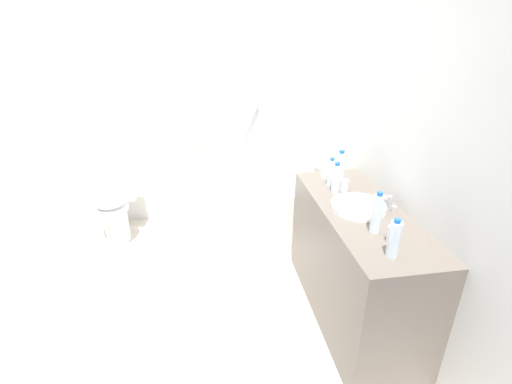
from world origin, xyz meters
The scene contains 18 objects.
ground_plane centered at (0.00, 0.00, 0.00)m, with size 4.20×4.20×0.00m, color beige.
wall_back_tiled centered at (0.00, 1.39, 1.26)m, with size 3.60×0.10×2.52m, color silver.
wall_right_mirror centered at (1.65, 0.00, 1.26)m, with size 0.10×3.08×2.52m, color silver.
bathtub centered at (0.76, 0.98, 0.27)m, with size 1.56×0.71×1.25m.
toilet centered at (-0.54, 0.98, 0.37)m, with size 0.37×0.51×0.71m.
vanity_counter centered at (1.34, -0.40, 0.44)m, with size 0.53×1.41×0.87m, color #6B6056.
sink_basin centered at (1.31, -0.40, 0.89)m, with size 0.36×0.36×0.04m, color white.
sink_faucet centered at (1.52, -0.40, 0.91)m, with size 0.12×0.15×0.09m.
water_bottle_0 centered at (1.35, 0.04, 1.00)m, with size 0.07×0.07×0.26m.
water_bottle_1 centered at (1.29, -0.68, 1.00)m, with size 0.06×0.06×0.26m.
water_bottle_2 centered at (1.27, -0.93, 0.98)m, with size 0.06×0.06×0.22m.
water_bottle_3 centered at (1.26, -0.11, 0.98)m, with size 0.06×0.06×0.23m.
water_bottle_4 centered at (1.26, 0.01, 0.98)m, with size 0.06×0.06×0.22m.
drinking_glass_0 centered at (1.34, -0.80, 0.92)m, with size 0.07×0.07×0.10m, color white.
drinking_glass_1 centered at (1.28, 0.17, 0.91)m, with size 0.07×0.07×0.08m, color white.
drinking_glass_2 centered at (1.33, -0.09, 0.92)m, with size 0.06×0.06×0.08m, color white.
bath_mat centered at (0.57, 0.39, 0.01)m, with size 0.57×0.39×0.01m, color white.
toilet_paper_roll centered at (-0.74, 0.99, 0.06)m, with size 0.11×0.11×0.12m, color white.
Camera 1 is at (0.31, -2.43, 2.00)m, focal length 26.07 mm.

